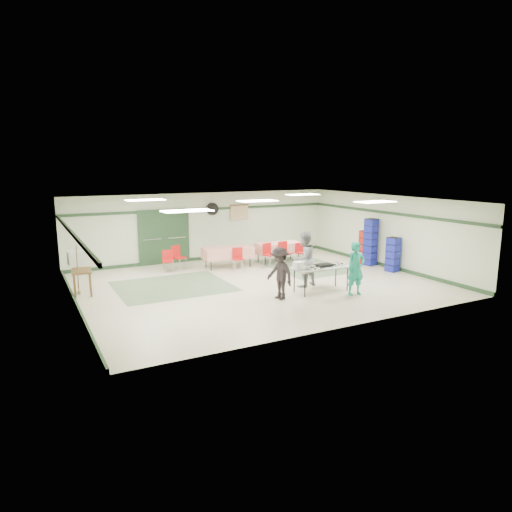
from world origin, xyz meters
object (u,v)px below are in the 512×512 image
office_printer (77,258)px  dining_table_b (228,252)px  dining_table_a (278,247)px  chair_c (301,251)px  chair_loose_a (178,255)px  serving_table (321,268)px  chair_a (284,251)px  crate_stack_blue_a (393,255)px  chair_loose_b (168,259)px  crate_stack_blue_b (371,242)px  printer_table (82,274)px  volunteer_teal (356,269)px  volunteer_dark (280,273)px  chair_b (269,252)px  volunteer_grey (304,259)px  crate_stack_red (366,247)px  chair_d (238,256)px

office_printer → dining_table_b: bearing=1.8°
dining_table_a → dining_table_b: same height
chair_c → chair_loose_a: chair_loose_a is taller
serving_table → chair_loose_a: 5.67m
chair_a → crate_stack_blue_a: size_ratio=0.71×
chair_loose_b → crate_stack_blue_b: 7.63m
chair_loose_a → chair_loose_b: (-0.44, -0.21, -0.06)m
crate_stack_blue_a → crate_stack_blue_b: size_ratio=0.70×
chair_a → chair_loose_a: chair_loose_a is taller
printer_table → chair_a: bearing=12.4°
serving_table → volunteer_teal: (0.68, -0.77, 0.08)m
crate_stack_blue_b → chair_c: bearing=141.7°
chair_a → serving_table: bearing=-109.3°
volunteer_dark → dining_table_b: size_ratio=0.79×
volunteer_teal → chair_b: (-0.37, 4.59, -0.26)m
office_printer → chair_loose_b: bearing=10.4°
volunteer_grey → chair_loose_a: size_ratio=1.97×
chair_b → chair_c: chair_b is taller
serving_table → chair_b: (0.31, 3.81, -0.18)m
chair_b → dining_table_a: bearing=23.5°
volunteer_dark → crate_stack_blue_b: (5.36, 2.27, 0.14)m
dining_table_b → crate_stack_red: size_ratio=1.46×
crate_stack_blue_b → crate_stack_blue_a: bearing=-90.0°
chair_b → chair_loose_b: chair_b is taller
chair_a → crate_stack_red: bearing=-30.9°
dining_table_a → volunteer_dark: bearing=-118.6°
volunteer_grey → dining_table_a: volunteer_grey is taller
dining_table_a → chair_loose_a: size_ratio=2.04×
chair_d → crate_stack_blue_a: crate_stack_blue_a is taller
volunteer_grey → printer_table: volunteer_grey is taller
chair_a → chair_loose_a: bearing=160.5°
chair_d → volunteer_dark: bearing=-84.0°
crate_stack_red → office_printer: (-10.30, 1.47, 0.30)m
chair_b → crate_stack_blue_a: crate_stack_blue_a is taller
chair_loose_a → crate_stack_blue_b: bearing=-46.6°
volunteer_dark → chair_a: size_ratio=1.70×
chair_loose_a → crate_stack_red: size_ratio=0.68×
chair_a → volunteer_dark: bearing=-127.4°
chair_c → crate_stack_red: size_ratio=0.60×
dining_table_a → volunteer_teal: bearing=-92.9°
chair_c → printer_table: chair_c is taller
dining_table_b → chair_c: (2.87, -0.57, -0.09)m
volunteer_dark → dining_table_a: size_ratio=0.83×
office_printer → chair_d: bearing=-4.3°
volunteer_dark → chair_d: (0.54, 3.91, -0.26)m
chair_c → chair_loose_b: chair_loose_b is taller
volunteer_teal → dining_table_a: volunteer_teal is taller
serving_table → chair_loose_b: chair_loose_b is taller
dining_table_a → crate_stack_blue_a: size_ratio=1.45×
chair_a → office_printer: office_printer is taller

